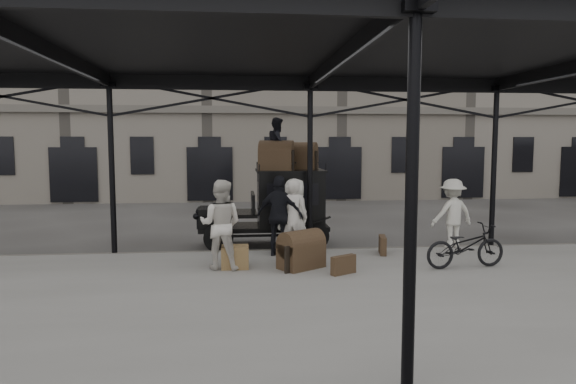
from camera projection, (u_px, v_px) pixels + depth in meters
name	position (u px, v px, depth m)	size (l,w,h in m)	color
ground	(322.00, 274.00, 11.54)	(120.00, 120.00, 0.00)	#383533
platform	(340.00, 297.00, 9.55)	(28.00, 8.00, 0.15)	slate
canopy	(339.00, 52.00, 9.38)	(22.50, 9.00, 4.74)	black
building_frontage	(270.00, 69.00, 28.68)	(64.00, 8.00, 14.00)	slate
taxi	(279.00, 204.00, 14.50)	(3.65, 1.55, 2.18)	black
porter_left	(293.00, 218.00, 12.56)	(0.70, 0.46, 1.92)	beige
porter_midleft	(221.00, 224.00, 11.32)	(0.96, 0.75, 1.98)	beige
porter_centre	(295.00, 215.00, 13.17)	(0.92, 0.60, 1.88)	silver
porter_official	(280.00, 216.00, 12.61)	(1.17, 0.49, 1.99)	black
porter_right	(452.00, 213.00, 13.59)	(1.19, 0.68, 1.84)	beige
bicycle	(465.00, 246.00, 11.44)	(0.66, 1.88, 0.99)	black
porter_roof	(278.00, 144.00, 14.24)	(0.70, 0.55, 1.45)	black
steamer_trunk_roof_near	(277.00, 158.00, 14.12)	(0.92, 0.57, 0.68)	#493822
steamer_trunk_roof_far	(301.00, 158.00, 14.64)	(0.87, 0.53, 0.64)	#493822
steamer_trunk_platform	(301.00, 252.00, 11.42)	(0.97, 0.59, 0.71)	#493822
wicker_hamper	(235.00, 257.00, 11.43)	(0.60, 0.45, 0.50)	olive
suitcase_upright	(383.00, 245.00, 12.88)	(0.15, 0.60, 0.45)	#493822
suitcase_flat	(343.00, 265.00, 10.91)	(0.60, 0.15, 0.40)	#493822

